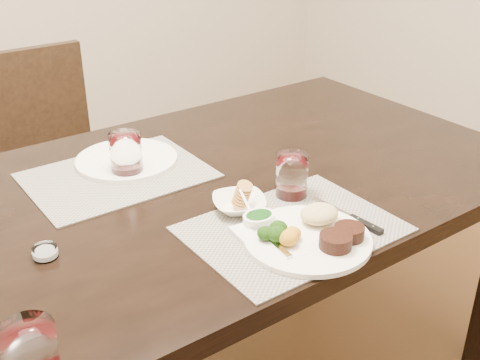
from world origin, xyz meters
TOP-DOWN VIEW (x-y plane):
  - dining_table at (0.00, 0.00)m, footprint 2.00×1.00m
  - chair_far at (0.00, 0.93)m, footprint 0.42×0.42m
  - placemat_near at (0.15, -0.32)m, footprint 0.46×0.34m
  - placemat_far at (-0.06, 0.16)m, footprint 0.46×0.34m
  - dinner_plate at (0.15, -0.38)m, footprint 0.28×0.28m
  - napkin_fork at (0.06, -0.34)m, footprint 0.12×0.19m
  - steak_knife at (0.28, -0.38)m, footprint 0.03×0.22m
  - cracker_bowl at (0.10, -0.18)m, footprint 0.16×0.16m
  - sauce_ramekin at (0.09, -0.27)m, footprint 0.08×0.12m
  - wine_glass_near at (0.25, -0.19)m, footprint 0.08×0.08m
  - far_plate at (0.00, 0.22)m, footprint 0.28×0.28m
  - wine_glass_far at (-0.03, 0.15)m, footprint 0.08×0.08m
  - wine_glass_side at (-0.48, -0.44)m, footprint 0.08×0.08m
  - salt_cellar at (-0.34, -0.10)m, footprint 0.05×0.05m

SIDE VIEW (x-z plane):
  - chair_far at x=0.00m, z-range 0.05..0.95m
  - dining_table at x=0.00m, z-range 0.29..1.04m
  - placemat_near at x=0.15m, z-range 0.75..0.75m
  - placemat_far at x=-0.06m, z-range 0.75..0.75m
  - steak_knife at x=0.28m, z-range 0.75..0.76m
  - far_plate at x=0.00m, z-range 0.75..0.77m
  - napkin_fork at x=0.06m, z-range 0.75..0.77m
  - salt_cellar at x=-0.34m, z-range 0.75..0.77m
  - dinner_plate at x=0.15m, z-range 0.74..0.79m
  - cracker_bowl at x=0.10m, z-range 0.74..0.80m
  - sauce_ramekin at x=0.09m, z-range 0.74..0.80m
  - wine_glass_side at x=-0.48m, z-range 0.74..0.86m
  - wine_glass_near at x=0.25m, z-range 0.75..0.86m
  - wine_glass_far at x=-0.03m, z-range 0.75..0.86m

